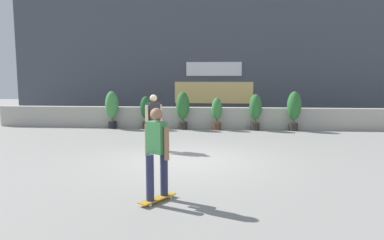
% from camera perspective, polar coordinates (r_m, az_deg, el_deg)
% --- Properties ---
extents(ground_plane, '(48.00, 48.00, 0.00)m').
position_cam_1_polar(ground_plane, '(9.75, -0.74, -6.33)').
color(ground_plane, gray).
extents(planter_wall, '(18.00, 0.40, 0.90)m').
position_cam_1_polar(planter_wall, '(15.58, 1.38, 0.37)').
color(planter_wall, '#B2ADA3').
rests_on(planter_wall, ground).
extents(building_backdrop, '(20.00, 2.08, 6.50)m').
position_cam_1_polar(building_backdrop, '(19.49, 2.12, 9.94)').
color(building_backdrop, '#424751').
rests_on(building_backdrop, ground).
extents(potted_plant_0, '(0.56, 0.56, 1.60)m').
position_cam_1_polar(potted_plant_0, '(15.77, -12.59, 2.08)').
color(potted_plant_0, black).
rests_on(potted_plant_0, ground).
extents(potted_plant_1, '(0.46, 0.46, 1.39)m').
position_cam_1_polar(potted_plant_1, '(15.41, -7.35, 1.53)').
color(potted_plant_1, '#2D2823').
rests_on(potted_plant_1, ground).
extents(potted_plant_2, '(0.56, 0.56, 1.59)m').
position_cam_1_polar(potted_plant_2, '(15.14, -1.47, 2.02)').
color(potted_plant_2, '#2D2823').
rests_on(potted_plant_2, ground).
extents(potted_plant_3, '(0.44, 0.44, 1.35)m').
position_cam_1_polar(potted_plant_3, '(15.07, 3.96, 1.32)').
color(potted_plant_3, brown).
rests_on(potted_plant_3, ground).
extents(potted_plant_4, '(0.52, 0.52, 1.50)m').
position_cam_1_polar(potted_plant_4, '(15.12, 10.04, 1.69)').
color(potted_plant_4, '#2D2823').
rests_on(potted_plant_4, ground).
extents(potted_plant_5, '(0.57, 0.57, 1.62)m').
position_cam_1_polar(potted_plant_5, '(15.34, 15.89, 1.89)').
color(potted_plant_5, '#2D2823').
rests_on(potted_plant_5, ground).
extents(skater_mid_plaza, '(0.69, 0.73, 1.70)m').
position_cam_1_polar(skater_mid_plaza, '(10.90, -6.10, 0.07)').
color(skater_mid_plaza, maroon).
rests_on(skater_mid_plaza, ground).
extents(skater_by_wall_left, '(0.61, 0.78, 1.70)m').
position_cam_1_polar(skater_by_wall_left, '(6.41, -5.60, -4.83)').
color(skater_by_wall_left, '#BF8C26').
rests_on(skater_by_wall_left, ground).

